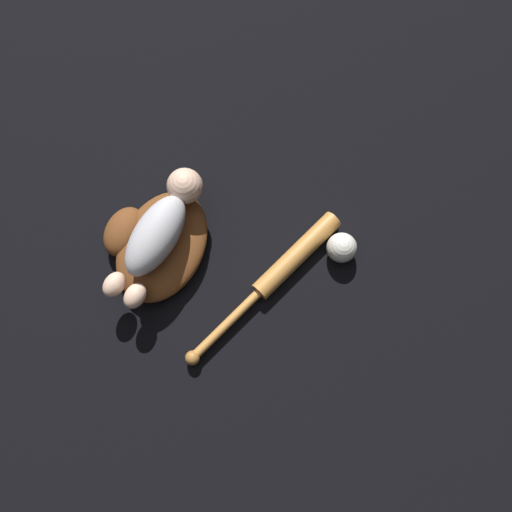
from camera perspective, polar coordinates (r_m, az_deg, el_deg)
ground_plane at (r=1.33m, az=-10.80°, el=-0.41°), size 6.00×6.00×0.00m
baseball_glove at (r=1.31m, az=-11.50°, el=1.45°), size 0.32×0.27×0.07m
baby_figure at (r=1.23m, az=-11.07°, el=3.07°), size 0.38×0.16×0.10m
baseball_bat at (r=1.28m, az=3.02°, el=-1.54°), size 0.48×0.27×0.05m
baseball at (r=1.30m, az=9.76°, el=0.95°), size 0.08×0.08×0.08m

